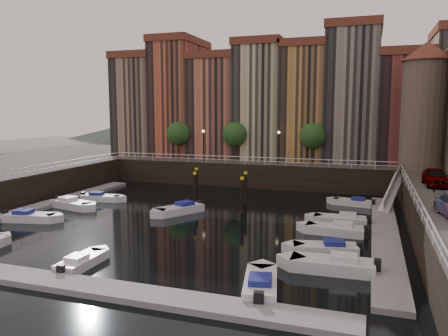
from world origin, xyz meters
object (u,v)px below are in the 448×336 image
(boat_left_1, at_px, (29,217))
(boat_left_2, at_px, (72,204))
(mooring_pilings, at_px, (219,190))
(gangway, at_px, (393,189))
(car_a, at_px, (436,178))
(corner_tower, at_px, (424,106))

(boat_left_1, height_order, boat_left_2, boat_left_2)
(mooring_pilings, distance_m, boat_left_1, 17.93)
(mooring_pilings, distance_m, boat_left_2, 14.84)
(gangway, height_order, boat_left_2, gangway)
(boat_left_1, height_order, car_a, car_a)
(gangway, height_order, boat_left_1, gangway)
(gangway, height_order, car_a, car_a)
(boat_left_1, bearing_deg, boat_left_2, 76.07)
(gangway, bearing_deg, boat_left_1, -152.28)
(corner_tower, bearing_deg, mooring_pilings, -155.20)
(corner_tower, height_order, car_a, corner_tower)
(boat_left_2, bearing_deg, mooring_pilings, 36.24)
(gangway, relative_size, boat_left_2, 1.60)
(boat_left_1, xyz_separation_m, car_a, (33.80, 11.79, 3.42))
(mooring_pilings, xyz_separation_m, boat_left_2, (-13.59, -5.82, -1.26))
(boat_left_2, height_order, car_a, car_a)
(boat_left_1, distance_m, boat_left_2, 5.63)
(mooring_pilings, bearing_deg, boat_left_2, -156.84)
(corner_tower, xyz_separation_m, boat_left_1, (-33.43, -20.54, -9.83))
(mooring_pilings, xyz_separation_m, car_a, (20.06, 0.35, 2.14))
(gangway, height_order, mooring_pilings, gangway)
(gangway, distance_m, boat_left_1, 34.53)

